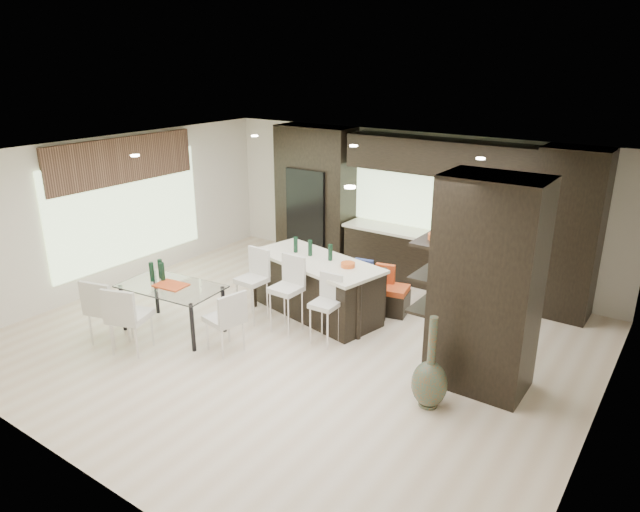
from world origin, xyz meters
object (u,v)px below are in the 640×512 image
Objects in this scene: chair_far at (109,312)px; chair_end at (225,323)px; chair_near at (131,321)px; stool_right at (325,317)px; stool_mid at (286,302)px; bench at (372,296)px; dining_table at (173,308)px; kitchen_island at (317,287)px; stool_left at (252,293)px; floor_vase at (431,362)px.

chair_far reaches higher than chair_end.
chair_far is (-0.48, 0.00, -0.00)m from chair_near.
stool_right is at bearing -34.81° from chair_end.
stool_mid is 0.69m from stool_right.
chair_far is at bearing 127.35° from chair_end.
dining_table is (-2.09, -2.41, 0.14)m from bench.
kitchen_island reaches higher than stool_right.
stool_left is at bearing 179.01° from stool_right.
stool_left is at bearing -118.92° from kitchen_island.
stool_left is 1.88m from chair_near.
stool_right is at bearing 2.90° from stool_mid.
floor_vase reaches higher than chair_near.
stool_right is (1.37, 0.02, -0.05)m from stool_left.
bench is 2.82m from floor_vase.
kitchen_island is 2.34× the size of stool_mid.
kitchen_island reaches higher than dining_table.
stool_right is 2.02m from floor_vase.
bench is (0.66, 0.65, -0.24)m from kitchen_island.
bench is 1.38× the size of chair_end.
floor_vase is (3.29, -0.58, 0.12)m from stool_left.
chair_near reaches higher than chair_end.
stool_mid is 0.62× the size of dining_table.
stool_left is 0.68m from stool_mid.
chair_near is (0.00, -0.76, 0.10)m from dining_table.
floor_vase is 4.05m from dining_table.
dining_table is at bearing -125.07° from stool_left.
stool_right is 1.43m from chair_end.
floor_vase is (2.60, -1.36, 0.12)m from kitchen_island.
dining_table is at bearing -144.97° from stool_mid.
dining_table is at bearing 101.21° from chair_end.
chair_near is 0.48m from chair_far.
floor_vase is at bearing -11.62° from stool_mid.
stool_left is 1.00× the size of chair_near.
chair_far reaches higher than bench.
floor_vase is at bearing -0.27° from dining_table.
stool_left reaches higher than bench.
floor_vase is 4.19m from chair_near.
stool_right is (0.68, -0.76, -0.04)m from kitchen_island.
bench is at bearing 48.93° from stool_left.
chair_end is at bearing -137.92° from stool_right.
chair_end is (-2.95, -0.39, -0.16)m from floor_vase.
floor_vase is 1.37× the size of chair_end.
dining_table is 1.64× the size of chair_near.
stool_left reaches higher than chair_far.
floor_vase is at bearing -0.10° from chair_far.
chair_near reaches higher than kitchen_island.
stool_mid reaches higher than chair_far.
kitchen_island is 1.03m from stool_right.
stool_mid is at bearing -8.35° from chair_end.
dining_table is at bearing -116.84° from kitchen_island.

